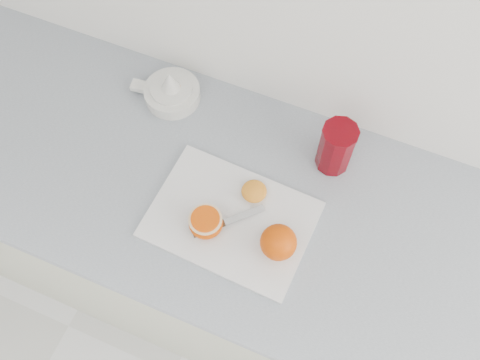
% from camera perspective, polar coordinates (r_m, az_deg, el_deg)
% --- Properties ---
extents(counter, '(2.45, 0.64, 0.89)m').
position_cam_1_polar(counter, '(1.71, -1.41, -7.58)').
color(counter, beige).
rests_on(counter, ground).
extents(cutting_board, '(0.39, 0.28, 0.01)m').
position_cam_1_polar(cutting_board, '(1.26, -0.98, -4.22)').
color(cutting_board, silver).
rests_on(cutting_board, counter).
extents(whole_orange, '(0.08, 0.08, 0.08)m').
position_cam_1_polar(whole_orange, '(1.19, 4.12, -6.65)').
color(whole_orange, '#C63806').
rests_on(whole_orange, cutting_board).
extents(half_orange, '(0.08, 0.08, 0.05)m').
position_cam_1_polar(half_orange, '(1.23, -3.67, -4.57)').
color(half_orange, '#C63806').
rests_on(half_orange, cutting_board).
extents(squeezed_shell, '(0.06, 0.06, 0.03)m').
position_cam_1_polar(squeezed_shell, '(1.27, 1.51, -1.20)').
color(squeezed_shell, orange).
rests_on(squeezed_shell, cutting_board).
extents(paring_knife, '(0.14, 0.14, 0.01)m').
position_cam_1_polar(paring_knife, '(1.24, -2.67, -4.93)').
color(paring_knife, '#422514').
rests_on(paring_knife, cutting_board).
extents(citrus_juicer, '(0.19, 0.15, 0.10)m').
position_cam_1_polar(citrus_juicer, '(1.43, -7.34, 9.37)').
color(citrus_juicer, white).
rests_on(citrus_juicer, counter).
extents(red_tumbler, '(0.09, 0.09, 0.14)m').
position_cam_1_polar(red_tumbler, '(1.30, 10.18, 3.33)').
color(red_tumbler, '#660009').
rests_on(red_tumbler, counter).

